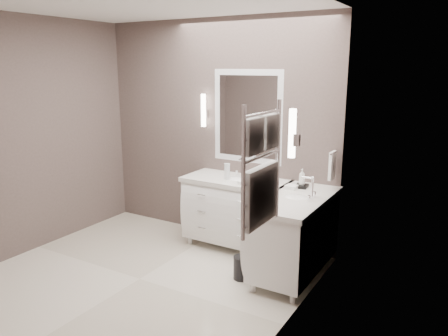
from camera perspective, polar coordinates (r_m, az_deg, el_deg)
The scene contains 20 objects.
floor at distance 4.71m, azimuth -10.95°, elevation -14.08°, with size 3.20×3.00×0.01m, color beige.
ceiling at distance 4.24m, azimuth -12.66°, elevation 20.62°, with size 3.20×3.00×0.01m, color white.
wall_back at distance 5.46m, azimuth -1.07°, elevation 4.92°, with size 3.20×0.01×2.70m, color #514340.
wall_left at distance 5.47m, azimuth -24.33°, elevation 3.77°, with size 0.01×3.00×2.70m, color #514340.
wall_right at distance 3.42m, azimuth 8.61°, elevation -0.25°, with size 0.01×3.00×2.70m, color #514340.
vanity_back at distance 5.20m, azimuth 1.58°, elevation -5.30°, with size 1.24×0.59×0.97m.
vanity_right at distance 4.58m, azimuth 9.27°, elevation -8.12°, with size 0.59×1.24×0.97m.
mirror_back at distance 5.20m, azimuth 3.08°, elevation 6.71°, with size 0.90×0.02×1.10m.
mirror_right at distance 4.13m, azimuth 12.71°, elevation 4.72°, with size 0.02×0.90×1.10m.
sconce_back at distance 5.43m, azimuth -2.70°, elevation 7.45°, with size 0.06×0.06×0.40m.
sconce_right at distance 3.60m, azimuth 8.89°, elevation 4.36°, with size 0.06×0.06×0.40m.
towel_bar_corner at distance 4.75m, azimuth 13.96°, elevation 0.40°, with size 0.03×0.22×0.30m.
towel_ladder at distance 3.08m, azimuth 4.87°, elevation -0.85°, with size 0.06×0.58×0.90m.
waste_bin at distance 4.59m, azimuth 2.34°, elevation -12.87°, with size 0.17×0.17×0.24m, color black.
amenity_tray_back at distance 4.90m, azimuth 4.24°, elevation -1.91°, with size 0.17×0.12×0.02m, color black.
amenity_tray_right at distance 4.82m, azimuth 10.11°, elevation -2.33°, with size 0.13×0.17×0.03m, color black.
water_bottle at distance 5.05m, azimuth 0.41°, elevation -0.46°, with size 0.07×0.07×0.19m, color silver.
soap_bottle_a at distance 4.91m, azimuth 4.05°, elevation -0.90°, with size 0.06×0.06×0.14m, color white.
soap_bottle_b at distance 4.84m, azimuth 4.41°, elevation -1.38°, with size 0.07×0.07×0.09m, color black.
soap_bottle_c at distance 4.79m, azimuth 10.16°, elevation -1.16°, with size 0.07×0.07×0.18m, color white.
Camera 1 is at (2.84, -3.09, 2.14)m, focal length 35.00 mm.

